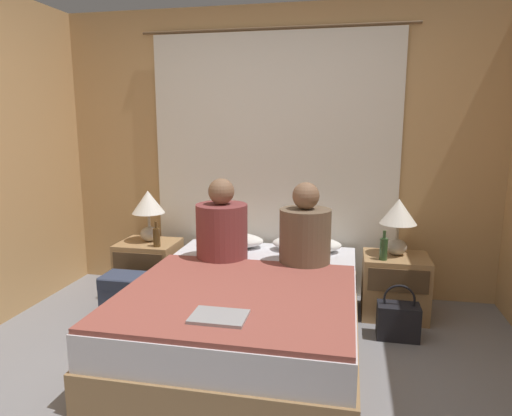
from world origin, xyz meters
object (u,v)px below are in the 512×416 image
Objects in this scene: pillow_right at (307,244)px; person_left_in_bed at (222,228)px; bed at (247,312)px; person_right_in_bed at (305,233)px; lamp_left at (148,207)px; lamp_right at (398,218)px; pillow_left at (230,240)px; beer_bottle_on_right_stand at (384,248)px; nightstand_right at (395,286)px; nightstand_left at (149,269)px; backpack_on_floor at (125,293)px; laptop_on_bed at (219,317)px; beer_bottle_on_left_stand at (157,237)px; handbag_on_floor at (398,320)px.

pillow_right is 0.90× the size of person_left_in_bed.
person_right_in_bed is (0.35, 0.42, 0.48)m from bed.
lamp_right is at bearing 0.00° from lamp_left.
pillow_left is at bearing 95.13° from person_left_in_bed.
lamp_right is 0.29m from beer_bottle_on_right_stand.
person_right_in_bed is at bearing -158.74° from nightstand_right.
nightstand_left is 1.41m from pillow_right.
pillow_right is 0.43m from person_right_in_bed.
pillow_left is 1.65× the size of backpack_on_floor.
lamp_right is (-0.00, 0.04, 0.55)m from nightstand_right.
person_left_in_bed reaches higher than lamp_left.
pillow_left reaches higher than nightstand_right.
beer_bottle_on_right_stand is at bearing 53.39° from laptop_on_bed.
lamp_right is (1.05, 0.73, 0.57)m from bed.
pillow_right is at bearing 93.16° from person_right_in_bed.
lamp_left reaches higher than pillow_left.
beer_bottle_on_right_stand is (1.85, 0.00, 0.01)m from beer_bottle_on_left_stand.
bed is 0.92m from pillow_right.
person_left_in_bed is at bearing 15.38° from backpack_on_floor.
pillow_right reaches higher than nightstand_right.
nightstand_left is 0.86× the size of pillow_left.
lamp_right is 0.71× the size of person_right_in_bed.
nightstand_left reaches higher than handbag_on_floor.
pillow_right is (0.66, 0.00, 0.00)m from pillow_left.
lamp_right reaches higher than pillow_right.
pillow_left is 0.90× the size of person_left_in_bed.
laptop_on_bed is at bearing -53.56° from lamp_left.
pillow_right is at bearing 4.80° from nightstand_left.
person_right_in_bed is 1.58× the size of handbag_on_floor.
laptop_on_bed is (0.30, -1.11, -0.22)m from person_left_in_bed.
nightstand_left is at bearing -175.20° from pillow_right.
pillow_right is 1.53m from laptop_on_bed.
pillow_right is 1.92× the size of laptop_on_bed.
beer_bottle_on_right_stand is (-0.11, -0.12, 0.33)m from nightstand_right.
backpack_on_floor is at bearing -166.16° from lamp_right.
nightstand_right is 1.25× the size of handbag_on_floor.
lamp_right is at bearing 34.77° from bed.
pillow_left is 2.67× the size of beer_bottle_on_left_stand.
beer_bottle_on_left_stand is at bearing -175.41° from lamp_right.
lamp_left reaches higher than nightstand_right.
nightstand_right is 1.43× the size of backpack_on_floor.
pillow_left reaches higher than handbag_on_floor.
person_right_in_bed is at bearing -12.48° from lamp_left.
lamp_right is 0.77× the size of pillow_right.
beer_bottle_on_left_stand is (0.14, -0.16, -0.22)m from lamp_left.
pillow_right is 2.54× the size of beer_bottle_on_right_stand.
pillow_left is 1.52m from handbag_on_floor.
beer_bottle_on_left_stand is 2.02m from handbag_on_floor.
lamp_left is 2.09m from lamp_right.
laptop_on_bed is at bearing -126.61° from beer_bottle_on_right_stand.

